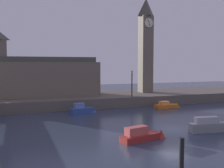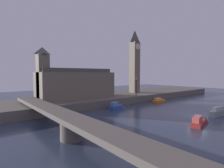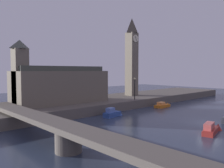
# 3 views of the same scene
# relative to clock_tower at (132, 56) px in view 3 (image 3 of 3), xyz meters

# --- Properties ---
(ground_plane) EXTENTS (120.00, 120.00, 0.00)m
(ground_plane) POSITION_rel_clock_tower_xyz_m (-7.31, -20.34, -10.00)
(ground_plane) COLOR #2D384C
(far_embankment) EXTENTS (70.00, 12.00, 1.50)m
(far_embankment) POSITION_rel_clock_tower_xyz_m (-7.31, -0.34, -9.25)
(far_embankment) COLOR #5B544C
(far_embankment) RESTS_ON ground
(clock_tower) EXTENTS (2.26, 2.30, 16.46)m
(clock_tower) POSITION_rel_clock_tower_xyz_m (0.00, 0.00, 0.00)
(clock_tower) COLOR #6B6051
(clock_tower) RESTS_ON far_embankment
(parliament_hall) EXTENTS (15.72, 5.40, 9.80)m
(parliament_hall) POSITION_rel_clock_tower_xyz_m (-17.56, 0.02, -5.45)
(parliament_hall) COLOR #6B6051
(parliament_hall) RESTS_ON far_embankment
(bridge_span) EXTENTS (2.53, 33.34, 2.30)m
(bridge_span) POSITION_rel_clock_tower_xyz_m (-26.59, -17.26, -8.30)
(bridge_span) COLOR #5B544C
(bridge_span) RESTS_ON ground
(streetlamp) EXTENTS (0.36, 0.36, 4.07)m
(streetlamp) POSITION_rel_clock_tower_xyz_m (-5.05, -5.36, -5.97)
(streetlamp) COLOR black
(streetlamp) RESTS_ON far_embankment
(boat_patrol_orange) EXTENTS (4.15, 1.52, 1.17)m
(boat_patrol_orange) POSITION_rel_clock_tower_xyz_m (-0.42, -8.57, -9.66)
(boat_patrol_orange) COLOR orange
(boat_patrol_orange) RESTS_ON ground
(boat_tour_blue) EXTENTS (3.66, 1.63, 1.37)m
(boat_tour_blue) POSITION_rel_clock_tower_xyz_m (-13.46, -8.59, -9.52)
(boat_tour_blue) COLOR #2D4C93
(boat_tour_blue) RESTS_ON ground
(boat_dinghy_red) EXTENTS (4.52, 1.98, 1.40)m
(boat_dinghy_red) POSITION_rel_clock_tower_xyz_m (-11.63, -22.63, -9.58)
(boat_dinghy_red) COLOR maroon
(boat_dinghy_red) RESTS_ON ground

